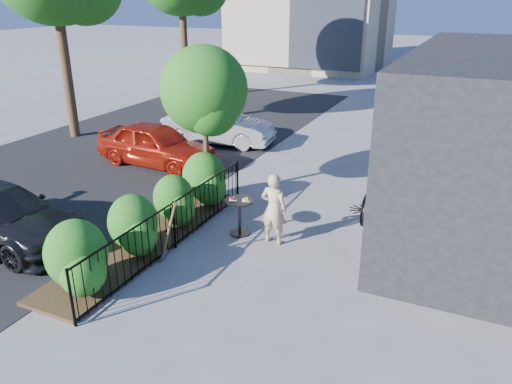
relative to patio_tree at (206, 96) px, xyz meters
The scene contains 11 objects.
ground 4.50m from the patio_tree, 50.96° to the right, with size 120.00×120.00×0.00m, color gray.
fence 3.61m from the patio_tree, 75.06° to the right, with size 0.05×6.05×1.10m.
planting_bed 3.88m from the patio_tree, 89.26° to the right, with size 1.30×6.00×0.08m, color #382616.
shrubs 3.37m from the patio_tree, 87.08° to the right, with size 1.10×5.60×1.24m.
patio_tree is the anchor object (origin of this frame).
street 5.51m from the patio_tree, behind, with size 9.00×30.00×0.01m, color black.
cafe_table 3.18m from the patio_tree, 42.68° to the right, with size 0.67×0.67×0.90m.
woman 3.60m from the patio_tree, 32.40° to the right, with size 0.59×0.39×1.62m, color #CEAD85.
shovel 4.09m from the patio_tree, 73.68° to the right, with size 0.48×0.18×1.42m.
car_red 3.97m from the patio_tree, 149.23° to the left, with size 1.60×3.98×1.36m, color #A71C0D.
car_silver 5.57m from the patio_tree, 115.86° to the left, with size 1.39×3.97×1.31m, color #B1B1B6.
Camera 1 is at (4.10, -7.96, 5.18)m, focal length 35.00 mm.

